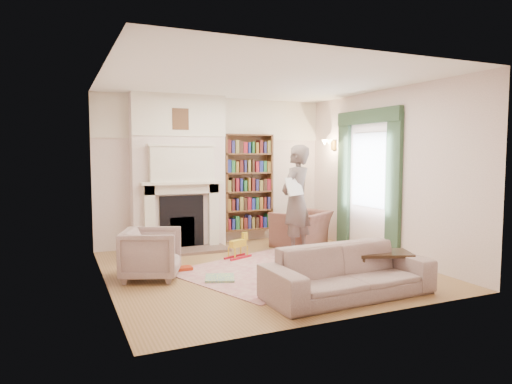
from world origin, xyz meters
name	(u,v)px	position (x,y,z in m)	size (l,w,h in m)	color
floor	(263,269)	(0.00, 0.00, 0.00)	(4.50, 4.50, 0.00)	olive
ceiling	(263,81)	(0.00, 0.00, 2.80)	(4.50, 4.50, 0.00)	white
wall_back	(214,171)	(0.00, 2.25, 1.40)	(4.50, 4.50, 0.00)	white
wall_front	(353,187)	(0.00, -2.25, 1.40)	(4.50, 4.50, 0.00)	white
wall_left	(104,180)	(-2.25, 0.00, 1.40)	(4.50, 4.50, 0.00)	white
wall_right	(384,174)	(2.25, 0.00, 1.40)	(4.50, 4.50, 0.00)	white
fireplace	(179,173)	(-0.75, 2.05, 1.39)	(1.70, 0.58, 2.80)	white
bookcase	(248,182)	(0.65, 2.12, 1.18)	(1.00, 0.24, 1.85)	brown
window	(369,170)	(2.23, 0.40, 1.45)	(0.02, 0.90, 1.30)	silver
curtain_left	(394,187)	(2.20, -0.30, 1.20)	(0.07, 0.32, 2.40)	#2A422C
curtain_right	(344,182)	(2.20, 1.10, 1.20)	(0.07, 0.32, 2.40)	#2A422C
pelmet	(368,117)	(2.19, 0.40, 2.38)	(0.09, 1.70, 0.24)	#2A422C
wall_sconce	(325,145)	(2.03, 1.50, 1.90)	(0.20, 0.24, 0.24)	gold
rug	(275,269)	(0.16, -0.10, 0.01)	(2.65, 2.04, 0.01)	#C7B397
armchair_reading	(302,228)	(1.40, 1.30, 0.33)	(1.01, 0.88, 0.65)	#50322B
armchair_left	(151,254)	(-1.63, 0.16, 0.35)	(0.75, 0.77, 0.70)	#B9AB98
sofa	(349,272)	(0.41, -1.61, 0.31)	(2.10, 0.82, 0.61)	#C0AC9F
man_reading	(296,200)	(0.95, 0.70, 0.94)	(0.69, 0.45, 1.89)	#5F504C
newspaper	(294,186)	(0.80, 0.50, 1.19)	(0.44, 0.02, 0.31)	white
coffee_table	(383,268)	(1.11, -1.40, 0.23)	(0.70, 0.45, 0.45)	#312211
paraffin_heater	(135,244)	(-1.68, 1.32, 0.28)	(0.24, 0.24, 0.55)	#B7B9BF
rocking_horse	(238,246)	(-0.09, 0.78, 0.21)	(0.48, 0.19, 0.42)	gold
board_game	(220,278)	(-0.79, -0.30, 0.03)	(0.40, 0.40, 0.03)	#DADF4F
game_box_lid	(183,268)	(-1.13, 0.39, 0.04)	(0.27, 0.18, 0.04)	#A92F13
comic_annuals	(282,273)	(0.12, -0.40, 0.02)	(0.56, 0.33, 0.02)	red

